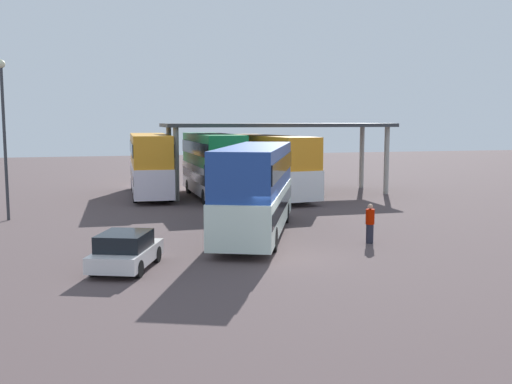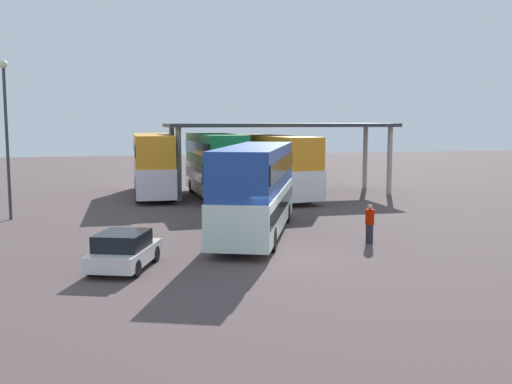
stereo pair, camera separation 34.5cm
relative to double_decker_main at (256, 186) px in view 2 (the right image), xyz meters
The scene contains 9 objects.
ground_plane 5.00m from the double_decker_main, 94.32° to the right, with size 140.00×140.00×0.00m, color #4F4040.
double_decker_main is the anchor object (origin of this frame).
parked_hatchback 8.10m from the double_decker_main, 140.87° to the right, with size 2.94×3.99×1.35m.
double_decker_near_canopy 16.12m from the double_decker_main, 102.26° to the left, with size 2.99×10.83×4.33m.
double_decker_mid_row 13.54m from the double_decker_main, 87.50° to the left, with size 2.66×10.25×4.39m.
double_decker_far_right 13.52m from the double_decker_main, 70.76° to the left, with size 3.88×11.05×4.27m.
depot_canopy 15.80m from the double_decker_main, 69.06° to the left, with size 16.37×5.57×5.08m.
lamppost_tall 14.13m from the double_decker_main, 147.65° to the left, with size 0.44×0.44×8.41m.
pedestrian_waiting 5.46m from the double_decker_main, 36.29° to the right, with size 0.38×0.38×1.71m.
Camera 2 is at (-6.43, -21.73, 5.25)m, focal length 41.49 mm.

